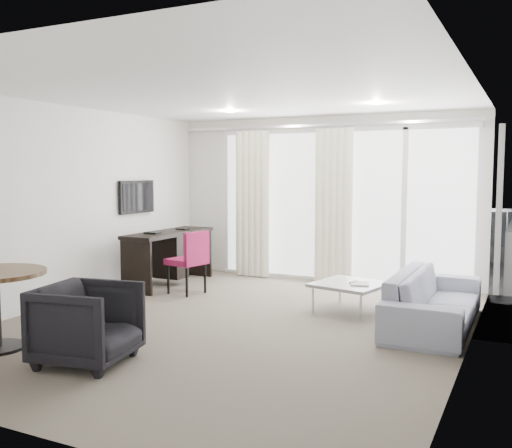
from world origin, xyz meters
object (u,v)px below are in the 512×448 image
at_px(tub_armchair, 87,324).
at_px(coffee_table, 350,297).
at_px(rattan_chair_a, 406,247).
at_px(desk, 169,258).
at_px(desk_chair, 187,262).
at_px(rattan_chair_b, 446,244).
at_px(sofa, 434,299).

bearing_deg(tub_armchair, coffee_table, -38.09).
height_order(tub_armchair, rattan_chair_a, rattan_chair_a).
height_order(desk, desk_chair, desk_chair).
xyz_separation_m(tub_armchair, rattan_chair_b, (2.18, 6.83, 0.06)).
distance_m(rattan_chair_a, rattan_chair_b, 0.94).
distance_m(desk, desk_chair, 0.75).
xyz_separation_m(desk, sofa, (4.06, -0.70, -0.10)).
bearing_deg(coffee_table, sofa, -13.55).
height_order(desk, rattan_chair_a, rattan_chair_a).
bearing_deg(desk, desk_chair, -36.37).
distance_m(sofa, rattan_chair_b, 4.18).
distance_m(desk, rattan_chair_b, 5.01).
bearing_deg(rattan_chair_b, rattan_chair_a, -102.28).
bearing_deg(rattan_chair_a, coffee_table, -104.72).
bearing_deg(coffee_table, rattan_chair_b, 81.06).
height_order(desk_chair, sofa, desk_chair).
distance_m(coffee_table, rattan_chair_a, 3.16).
bearing_deg(tub_armchair, desk_chair, 6.10).
relative_size(sofa, rattan_chair_a, 2.38).
xyz_separation_m(tub_armchair, coffee_table, (1.56, 2.92, -0.19)).
xyz_separation_m(coffee_table, rattan_chair_b, (0.61, 3.91, 0.25)).
distance_m(coffee_table, sofa, 1.09).
distance_m(tub_armchair, coffee_table, 3.32).
distance_m(desk_chair, rattan_chair_b, 4.93).
xyz_separation_m(tub_armchair, sofa, (2.62, 2.67, -0.06)).
bearing_deg(rattan_chair_b, desk_chair, -103.87).
bearing_deg(coffee_table, rattan_chair_a, 88.95).
xyz_separation_m(desk_chair, coffee_table, (2.41, -0.01, -0.27)).
height_order(coffee_table, rattan_chair_a, rattan_chair_a).
bearing_deg(desk_chair, sofa, 7.70).
distance_m(tub_armchair, rattan_chair_a, 6.28).
xyz_separation_m(desk, rattan_chair_a, (3.06, 2.70, 0.03)).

